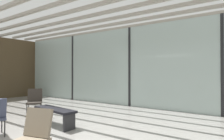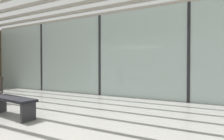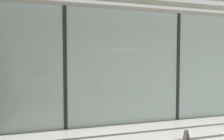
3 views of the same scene
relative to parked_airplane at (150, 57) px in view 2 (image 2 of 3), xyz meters
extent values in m
cube|color=#A3B7B2|center=(-0.46, -5.89, -0.21)|extent=(14.00, 0.08, 3.37)
cube|color=black|center=(-3.96, -5.89, -0.21)|extent=(0.10, 0.12, 3.37)
cube|color=black|center=(-0.46, -5.89, -0.21)|extent=(0.10, 0.12, 3.37)
cube|color=black|center=(3.04, -5.89, -0.21)|extent=(0.10, 0.12, 3.37)
cube|color=gray|center=(-0.46, -7.36, 1.53)|extent=(13.72, 0.12, 0.10)
cube|color=gray|center=(-0.46, -6.63, 1.53)|extent=(13.72, 0.12, 0.10)
cube|color=gray|center=(-0.46, -5.89, 1.53)|extent=(13.72, 0.12, 0.10)
ellipsoid|color=#B2BCD6|center=(0.28, 0.00, 0.00)|extent=(13.22, 3.80, 3.80)
sphere|color=gray|center=(-5.80, 0.00, 0.00)|extent=(2.09, 2.09, 2.09)
sphere|color=black|center=(-3.36, -1.75, 0.28)|extent=(0.28, 0.28, 0.28)
sphere|color=black|center=(-2.46, -1.75, 0.28)|extent=(0.28, 0.28, 0.28)
sphere|color=black|center=(-1.56, -1.75, 0.28)|extent=(0.28, 0.28, 0.28)
sphere|color=black|center=(-0.66, -1.75, 0.28)|extent=(0.28, 0.28, 0.28)
sphere|color=black|center=(0.24, -1.75, 0.28)|extent=(0.28, 0.28, 0.28)
cylinder|color=black|center=(-1.95, -9.27, -1.71)|extent=(0.03, 0.03, 0.37)
cylinder|color=black|center=(-2.27, -9.00, -1.71)|extent=(0.03, 0.03, 0.37)
cube|color=black|center=(-0.53, -9.81, -1.46)|extent=(1.54, 0.57, 0.06)
cube|color=#262628|center=(0.14, -9.89, -1.69)|extent=(0.06, 0.36, 0.41)
camera|label=1|loc=(3.86, -13.27, -0.46)|focal=31.78mm
camera|label=2|loc=(3.65, -12.58, -0.69)|focal=29.51mm
camera|label=3|loc=(-4.10, -11.45, -0.01)|focal=31.61mm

